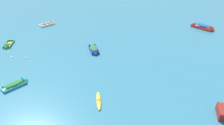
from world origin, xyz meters
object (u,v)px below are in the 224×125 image
kayak_yellow_near_camera (99,101)px  rowboat_turquoise_cluster_inner (18,83)px  rowboat_white_back_row_right (51,23)px  rowboat_deep_blue_far_back (94,51)px  rowboat_red_far_left (206,27)px  rowboat_green_outer_right (7,46)px  mooring_buoy_trailing (12,57)px  mooring_buoy_between_boats_left (27,58)px

kayak_yellow_near_camera → rowboat_turquoise_cluster_inner: size_ratio=0.90×
rowboat_white_back_row_right → rowboat_deep_blue_far_back: bearing=-65.4°
rowboat_white_back_row_right → rowboat_red_far_left: (28.02, -10.01, 0.21)m
rowboat_green_outer_right → rowboat_red_far_left: 34.81m
rowboat_deep_blue_far_back → mooring_buoy_trailing: rowboat_deep_blue_far_back is taller
rowboat_turquoise_cluster_inner → mooring_buoy_trailing: 7.23m
rowboat_deep_blue_far_back → mooring_buoy_between_boats_left: rowboat_deep_blue_far_back is taller
rowboat_green_outer_right → mooring_buoy_trailing: size_ratio=9.20×
rowboat_white_back_row_right → rowboat_green_outer_right: bearing=-128.2°
rowboat_white_back_row_right → rowboat_deep_blue_far_back: rowboat_white_back_row_right is taller
rowboat_white_back_row_right → rowboat_red_far_left: rowboat_red_far_left is taller
kayak_yellow_near_camera → rowboat_turquoise_cluster_inner: rowboat_turquoise_cluster_inner is taller
rowboat_turquoise_cluster_inner → mooring_buoy_trailing: bearing=104.0°
rowboat_green_outer_right → rowboat_deep_blue_far_back: rowboat_deep_blue_far_back is taller
rowboat_deep_blue_far_back → mooring_buoy_between_boats_left: bearing=176.3°
rowboat_white_back_row_right → mooring_buoy_between_boats_left: rowboat_white_back_row_right is taller
rowboat_deep_blue_far_back → mooring_buoy_between_boats_left: 9.76m
rowboat_turquoise_cluster_inner → mooring_buoy_trailing: (-1.74, 7.01, -0.24)m
kayak_yellow_near_camera → mooring_buoy_trailing: (-10.32, 12.32, -0.13)m
rowboat_white_back_row_right → rowboat_turquoise_cluster_inner: size_ratio=1.02×
kayak_yellow_near_camera → rowboat_green_outer_right: (-11.46, 15.93, 0.01)m
rowboat_white_back_row_right → rowboat_green_outer_right: (-6.77, -8.59, -0.02)m
rowboat_white_back_row_right → rowboat_deep_blue_far_back: 15.00m
rowboat_deep_blue_far_back → rowboat_green_outer_right: bearing=158.8°
mooring_buoy_between_boats_left → rowboat_turquoise_cluster_inner: bearing=-93.7°
rowboat_green_outer_right → kayak_yellow_near_camera: bearing=-54.3°
rowboat_turquoise_cluster_inner → mooring_buoy_between_boats_left: rowboat_turquoise_cluster_inner is taller
mooring_buoy_between_boats_left → rowboat_deep_blue_far_back: bearing=-3.7°
rowboat_red_far_left → mooring_buoy_trailing: 33.72m
mooring_buoy_trailing → rowboat_green_outer_right: bearing=107.6°
mooring_buoy_between_boats_left → mooring_buoy_trailing: bearing=159.2°
rowboat_white_back_row_right → mooring_buoy_between_boats_left: bearing=-105.0°
kayak_yellow_near_camera → rowboat_deep_blue_far_back: size_ratio=0.86×
rowboat_white_back_row_right → kayak_yellow_near_camera: (4.70, -24.52, -0.03)m
rowboat_deep_blue_far_back → mooring_buoy_trailing: (-11.88, 1.44, -0.29)m
rowboat_turquoise_cluster_inner → rowboat_green_outer_right: rowboat_turquoise_cluster_inner is taller
rowboat_white_back_row_right → kayak_yellow_near_camera: 24.96m
rowboat_red_far_left → mooring_buoy_trailing: (-33.64, -2.19, -0.38)m
rowboat_white_back_row_right → rowboat_turquoise_cluster_inner: rowboat_white_back_row_right is taller
kayak_yellow_near_camera → mooring_buoy_trailing: size_ratio=8.63×
kayak_yellow_near_camera → mooring_buoy_between_boats_left: 14.12m
rowboat_white_back_row_right → kayak_yellow_near_camera: bearing=-79.2°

